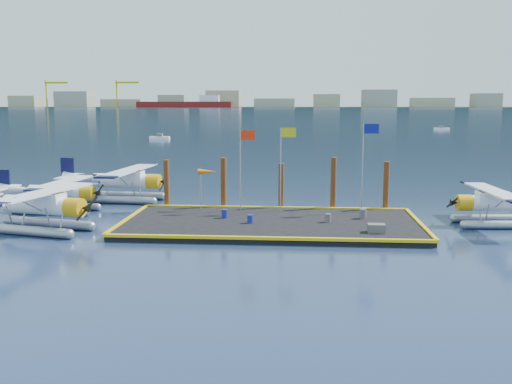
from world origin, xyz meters
TOP-DOWN VIEW (x-y plane):
  - ground at (0.00, 0.00)m, footprint 4000.00×4000.00m
  - dock at (0.00, 0.00)m, footprint 20.00×10.00m
  - dock_bumpers at (0.00, 0.00)m, footprint 20.25×10.25m
  - far_backdrop at (239.91, 1737.52)m, footprint 3050.00×2050.00m
  - seaplane_a at (-14.96, -2.70)m, footprint 9.50×10.30m
  - seaplane_b at (-16.57, 3.94)m, footprint 8.31×9.16m
  - seaplane_c at (-13.03, 9.16)m, footprint 9.45×10.42m
  - seaplane_d at (15.56, 1.56)m, footprint 8.43×9.29m
  - drum_0 at (-3.32, 0.83)m, footprint 0.43×0.43m
  - drum_1 at (3.86, -0.08)m, footprint 0.41×0.41m
  - drum_3 at (-1.38, -0.73)m, footprint 0.40×0.40m
  - drum_4 at (6.35, 1.35)m, footprint 0.49×0.49m
  - crate at (6.72, -2.93)m, footprint 1.07×0.72m
  - flagpole_red at (-2.29, 3.80)m, footprint 1.14×0.08m
  - flagpole_yellow at (0.70, 3.80)m, footprint 1.14×0.08m
  - flagpole_blue at (6.70, 3.80)m, footprint 1.14×0.08m
  - windsock at (-5.03, 3.80)m, footprint 1.40×0.44m
  - piling_0 at (-8.50, 5.40)m, footprint 0.44×0.44m
  - piling_1 at (-4.00, 5.40)m, footprint 0.44×0.44m
  - piling_2 at (0.50, 5.40)m, footprint 0.44×0.44m
  - piling_3 at (4.50, 5.40)m, footprint 0.44×0.44m
  - piling_4 at (8.50, 5.40)m, footprint 0.44×0.44m

SIDE VIEW (x-z plane):
  - ground at x=0.00m, z-range 0.00..0.00m
  - dock at x=0.00m, z-range 0.00..0.40m
  - dock_bumpers at x=0.00m, z-range 0.40..0.58m
  - crate at x=6.72m, z-range 0.40..0.94m
  - drum_3 at x=-1.38m, z-range 0.40..0.96m
  - drum_1 at x=3.86m, z-range 0.40..0.98m
  - drum_0 at x=-3.32m, z-range 0.40..1.01m
  - drum_4 at x=6.35m, z-range 0.40..1.09m
  - seaplane_b at x=-16.57m, z-range -0.21..3.04m
  - seaplane_d at x=15.56m, z-range -0.21..3.09m
  - seaplane_a at x=-14.96m, z-range -0.24..3.41m
  - seaplane_c at x=-13.03m, z-range -0.24..3.45m
  - piling_2 at x=0.50m, z-range 0.00..3.80m
  - piling_0 at x=-8.50m, z-range 0.00..4.00m
  - piling_4 at x=8.50m, z-range 0.00..4.00m
  - piling_1 at x=-4.00m, z-range 0.00..4.20m
  - piling_3 at x=4.50m, z-range 0.00..4.30m
  - windsock at x=-5.03m, z-range 1.67..4.79m
  - flagpole_red at x=-2.29m, z-range 1.40..7.40m
  - flagpole_yellow at x=0.70m, z-range 1.41..7.61m
  - flagpole_blue at x=6.70m, z-range 1.44..7.94m
  - far_backdrop at x=239.91m, z-range -395.55..414.45m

